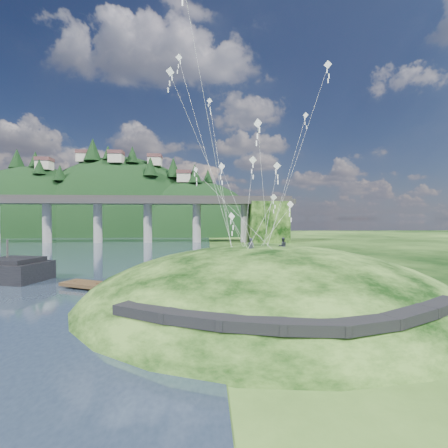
{
  "coord_description": "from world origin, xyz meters",
  "views": [
    {
      "loc": [
        2.11,
        -26.13,
        7.56
      ],
      "look_at": [
        4.0,
        6.0,
        7.0
      ],
      "focal_mm": 24.0,
      "sensor_mm": 36.0,
      "label": 1
    }
  ],
  "objects": [
    {
      "name": "grass_hill",
      "position": [
        8.0,
        2.0,
        -1.5
      ],
      "size": [
        36.0,
        32.0,
        13.0
      ],
      "color": "black",
      "rests_on": "ground"
    },
    {
      "name": "bridge",
      "position": [
        -26.46,
        70.07,
        9.7
      ],
      "size": [
        160.0,
        11.0,
        15.0
      ],
      "color": "#2D2B2B",
      "rests_on": "ground"
    },
    {
      "name": "kite_swarm",
      "position": [
        6.6,
        4.78,
        15.45
      ],
      "size": [
        15.95,
        15.67,
        18.26
      ],
      "color": "white",
      "rests_on": "ground"
    },
    {
      "name": "footpath",
      "position": [
        7.46,
        -9.74,
        2.08
      ],
      "size": [
        22.29,
        5.84,
        0.83
      ],
      "color": "black",
      "rests_on": "ground"
    },
    {
      "name": "far_ridge",
      "position": [
        -43.58,
        122.17,
        -7.44
      ],
      "size": [
        153.0,
        70.0,
        94.5
      ],
      "color": "black",
      "rests_on": "ground"
    },
    {
      "name": "wooden_dock",
      "position": [
        -6.67,
        5.05,
        0.47
      ],
      "size": [
        14.43,
        8.29,
        1.06
      ],
      "color": "#3A2817",
      "rests_on": "ground"
    },
    {
      "name": "kite_flyers",
      "position": [
        8.04,
        1.14,
        5.83
      ],
      "size": [
        4.0,
        1.77,
        1.83
      ],
      "color": "#22262D",
      "rests_on": "ground"
    },
    {
      "name": "ground",
      "position": [
        0.0,
        0.0,
        0.0
      ],
      "size": [
        320.0,
        320.0,
        0.0
      ],
      "primitive_type": "plane",
      "color": "black",
      "rests_on": "ground"
    }
  ]
}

